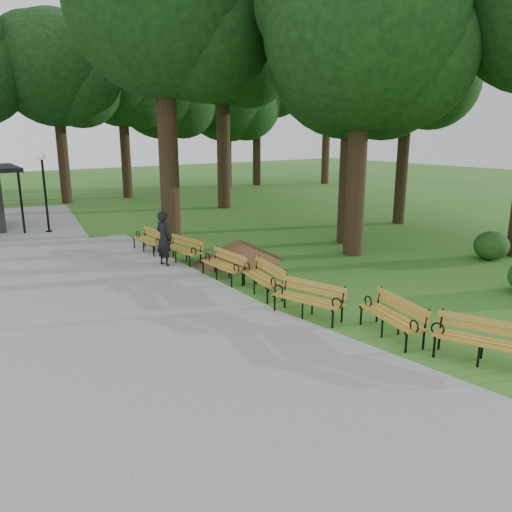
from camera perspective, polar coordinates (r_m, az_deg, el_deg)
ground at (r=12.97m, az=1.92°, el=-5.73°), size 100.00×100.00×0.00m
path at (r=13.84m, az=-19.34°, el=-5.12°), size 12.00×38.00×0.06m
person at (r=16.76m, az=-10.47°, el=1.94°), size 0.59×0.76×1.85m
lamp_post at (r=23.58m, az=-23.11°, el=8.37°), size 0.32×0.32×3.49m
dirt_mound at (r=17.15m, az=-1.98°, el=0.65°), size 2.65×2.65×0.80m
bench_0 at (r=10.72m, az=24.37°, el=-8.93°), size 1.32×2.00×0.88m
bench_1 at (r=11.38m, az=15.18°, el=-6.78°), size 1.07×2.00×0.88m
bench_2 at (r=12.13m, az=5.91°, el=-5.02°), size 1.16×2.00×0.88m
bench_3 at (r=13.81m, az=0.63°, el=-2.55°), size 0.97×1.98×0.88m
bench_4 at (r=15.09m, az=-3.81°, el=-1.12°), size 0.65×1.90×0.88m
bench_5 at (r=17.21m, az=-8.58°, el=0.68°), size 0.87×1.97×0.88m
bench_6 at (r=18.86m, az=-12.15°, el=1.71°), size 0.71×1.92×0.88m
lawn_tree_0 at (r=18.36m, az=12.14°, el=24.12°), size 6.68×6.68×11.06m
lawn_tree_1 at (r=20.21m, az=10.94°, el=21.80°), size 6.31×6.31×10.37m
lawn_tree_2 at (r=21.18m, az=-10.69°, el=26.81°), size 7.27×7.27×12.82m
lawn_tree_4 at (r=29.48m, az=-3.93°, el=23.45°), size 6.98×6.98×12.73m
lawn_tree_5 at (r=25.16m, az=17.12°, el=20.33°), size 5.74×5.74×10.27m
tree_backdrop at (r=35.90m, az=-11.68°, el=20.07°), size 36.60×9.87×16.51m
shrub_1 at (r=19.34m, az=25.14°, el=-0.37°), size 1.18×1.18×1.01m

